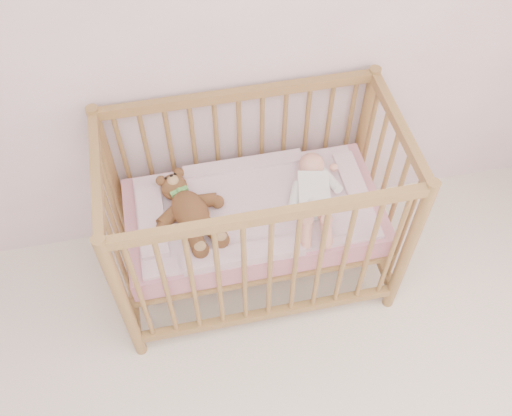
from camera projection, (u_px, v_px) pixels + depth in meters
name	position (u px, v px, depth m)	size (l,w,h in m)	color
wall_back	(193.00, 18.00, 2.29)	(4.00, 0.02, 2.70)	white
crib	(254.00, 215.00, 2.75)	(1.36, 0.76, 1.00)	olive
mattress	(254.00, 217.00, 2.76)	(1.22, 0.62, 0.13)	pink
blanket	(254.00, 207.00, 2.70)	(1.10, 0.58, 0.06)	pink
baby	(314.00, 191.00, 2.67)	(0.27, 0.56, 0.13)	white
teddy_bear	(190.00, 210.00, 2.59)	(0.35, 0.50, 0.14)	brown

